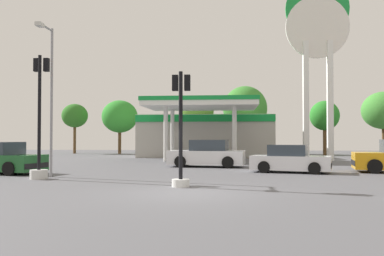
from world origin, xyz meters
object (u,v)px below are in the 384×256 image
object	(u,v)px
car_3	(290,160)
corner_streetlamp	(49,86)
tree_4	(325,116)
traffic_signal_0	(181,138)
car_2	(0,159)
tree_2	(197,112)
tree_3	(245,109)
station_pole_sign	(317,41)
traffic_signal_2	(40,138)
car_0	(207,155)
tree_0	(75,116)
tree_1	(120,117)
tree_5	(384,111)

from	to	relation	value
car_3	corner_streetlamp	bearing A→B (deg)	-161.55
corner_streetlamp	tree_4	bearing A→B (deg)	55.31
car_3	traffic_signal_0	bearing A→B (deg)	-126.06
car_2	corner_streetlamp	distance (m)	4.95
tree_2	tree_3	size ratio (longest dim) A/B	0.82
station_pole_sign	traffic_signal_0	bearing A→B (deg)	-115.61
tree_2	tree_4	distance (m)	13.05
traffic_signal_0	tree_2	distance (m)	28.92
traffic_signal_2	tree_4	xyz separation A→B (m)	(17.50, 25.83, 2.23)
car_0	tree_3	bearing A→B (deg)	81.65
car_0	tree_4	distance (m)	21.13
traffic_signal_2	tree_2	world-z (taller)	tree_2
car_2	tree_4	size ratio (longest dim) A/B	0.83
car_0	tree_4	world-z (taller)	tree_4
station_pole_sign	traffic_signal_2	size ratio (longest dim) A/B	2.68
tree_0	tree_3	distance (m)	18.90
tree_1	tree_3	xyz separation A→B (m)	(13.71, 0.76, 0.85)
tree_4	tree_5	bearing A→B (deg)	12.29
car_2	traffic_signal_2	world-z (taller)	traffic_signal_2
tree_4	tree_1	bearing A→B (deg)	175.31
tree_2	tree_4	world-z (taller)	tree_2
car_2	corner_streetlamp	world-z (taller)	corner_streetlamp
car_3	tree_5	world-z (taller)	tree_5
tree_0	tree_5	distance (m)	32.98
car_0	traffic_signal_2	xyz separation A→B (m)	(-6.63, -8.00, 0.99)
station_pole_sign	tree_0	bearing A→B (deg)	152.66
tree_1	tree_0	bearing A→B (deg)	178.35
car_3	tree_5	size ratio (longest dim) A/B	0.64
car_2	tree_3	xyz separation A→B (m)	(12.78, 25.96, 4.23)
traffic_signal_0	tree_0	bearing A→B (deg)	117.43
tree_3	station_pole_sign	bearing A→B (deg)	-68.70
corner_streetlamp	car_2	bearing A→B (deg)	152.35
car_0	corner_streetlamp	bearing A→B (deg)	-131.82
traffic_signal_0	tree_3	size ratio (longest dim) A/B	0.56
tree_0	tree_1	xyz separation A→B (m)	(5.17, -0.15, -0.10)
tree_3	corner_streetlamp	distance (m)	29.27
tree_2	tree_3	distance (m)	5.46
corner_streetlamp	tree_0	bearing A→B (deg)	109.07
car_2	tree_1	bearing A→B (deg)	92.12
traffic_signal_0	tree_4	bearing A→B (deg)	68.16
traffic_signal_2	tree_3	size ratio (longest dim) A/B	0.71
car_0	car_2	size ratio (longest dim) A/B	1.03
traffic_signal_0	corner_streetlamp	distance (m)	7.19
traffic_signal_2	traffic_signal_0	bearing A→B (deg)	-19.09
car_0	car_3	xyz separation A→B (m)	(4.39, -3.66, -0.10)
traffic_signal_0	tree_1	size ratio (longest dim) A/B	0.70
traffic_signal_2	tree_3	distance (m)	30.12
tree_2	corner_streetlamp	xyz separation A→B (m)	(-4.38, -25.86, -0.50)
tree_5	tree_2	bearing A→B (deg)	-178.11
traffic_signal_0	tree_2	xyz separation A→B (m)	(-1.79, 28.73, 2.79)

